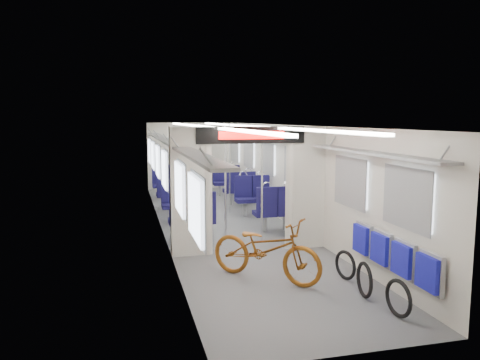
% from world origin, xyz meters
% --- Properties ---
extents(carriage, '(12.00, 12.02, 2.31)m').
position_xyz_m(carriage, '(0.00, -0.27, 1.50)').
color(carriage, '#515456').
rests_on(carriage, ground).
extents(bicycle, '(1.75, 1.75, 0.97)m').
position_xyz_m(bicycle, '(-0.18, -3.59, 0.48)').
color(bicycle, brown).
rests_on(bicycle, ground).
extents(flip_bench, '(0.12, 2.09, 0.50)m').
position_xyz_m(flip_bench, '(1.35, -4.58, 0.58)').
color(flip_bench, gray).
rests_on(flip_bench, carriage).
extents(bike_hoop_a, '(0.10, 0.49, 0.49)m').
position_xyz_m(bike_hoop_a, '(1.02, -5.29, 0.22)').
color(bike_hoop_a, black).
rests_on(bike_hoop_a, ground).
extents(bike_hoop_b, '(0.11, 0.50, 0.50)m').
position_xyz_m(bike_hoop_b, '(0.93, -4.60, 0.23)').
color(bike_hoop_b, black).
rests_on(bike_hoop_b, ground).
extents(bike_hoop_c, '(0.16, 0.46, 0.46)m').
position_xyz_m(bike_hoop_c, '(1.01, -3.88, 0.20)').
color(bike_hoop_c, black).
rests_on(bike_hoop_c, ground).
extents(seat_bay_near_left, '(0.92, 2.14, 1.12)m').
position_xyz_m(seat_bay_near_left, '(-0.93, -0.14, 0.55)').
color(seat_bay_near_left, '#110D3C').
rests_on(seat_bay_near_left, ground).
extents(seat_bay_near_right, '(0.92, 2.13, 1.12)m').
position_xyz_m(seat_bay_near_right, '(0.93, 0.20, 0.55)').
color(seat_bay_near_right, '#110D3C').
rests_on(seat_bay_near_right, ground).
extents(seat_bay_far_left, '(0.94, 2.19, 1.14)m').
position_xyz_m(seat_bay_far_left, '(-0.93, 3.30, 0.56)').
color(seat_bay_far_left, '#110D3C').
rests_on(seat_bay_far_left, ground).
extents(seat_bay_far_right, '(0.88, 1.95, 1.06)m').
position_xyz_m(seat_bay_far_right, '(0.93, 3.40, 0.53)').
color(seat_bay_far_right, '#110D3C').
rests_on(seat_bay_far_right, ground).
extents(stanchion_near_left, '(0.04, 0.04, 2.30)m').
position_xyz_m(stanchion_near_left, '(-0.28, -1.17, 1.15)').
color(stanchion_near_left, silver).
rests_on(stanchion_near_left, ground).
extents(stanchion_near_right, '(0.04, 0.04, 2.30)m').
position_xyz_m(stanchion_near_right, '(0.41, -1.42, 1.15)').
color(stanchion_near_right, silver).
rests_on(stanchion_near_right, ground).
extents(stanchion_far_left, '(0.04, 0.04, 2.30)m').
position_xyz_m(stanchion_far_left, '(-0.29, 2.00, 1.15)').
color(stanchion_far_left, silver).
rests_on(stanchion_far_left, ground).
extents(stanchion_far_right, '(0.04, 0.04, 2.30)m').
position_xyz_m(stanchion_far_right, '(0.42, 1.53, 1.15)').
color(stanchion_far_right, silver).
rests_on(stanchion_far_right, ground).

